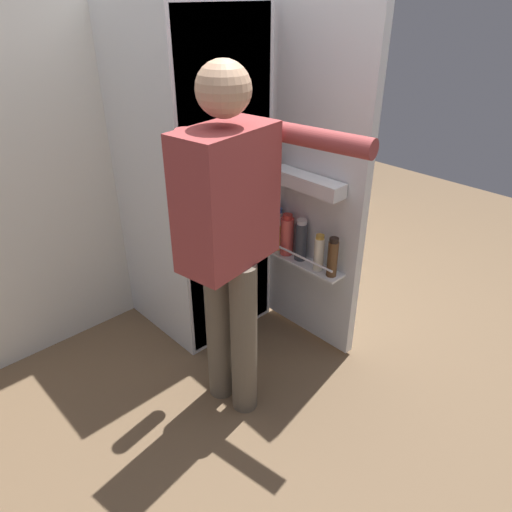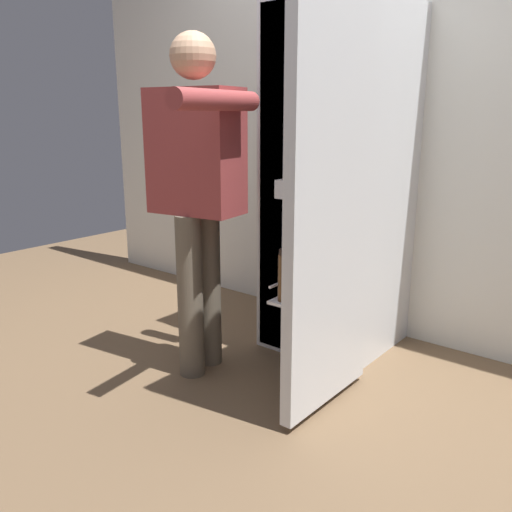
{
  "view_description": "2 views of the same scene",
  "coord_description": "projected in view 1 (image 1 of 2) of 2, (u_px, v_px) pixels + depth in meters",
  "views": [
    {
      "loc": [
        -1.45,
        -1.47,
        1.77
      ],
      "look_at": [
        -0.07,
        -0.02,
        0.65
      ],
      "focal_mm": 33.66,
      "sensor_mm": 36.0,
      "label": 1
    },
    {
      "loc": [
        1.41,
        -1.86,
        1.22
      ],
      "look_at": [
        -0.04,
        -0.07,
        0.61
      ],
      "focal_mm": 37.64,
      "sensor_mm": 36.0,
      "label": 2
    }
  ],
  "objects": [
    {
      "name": "kitchen_wall",
      "position": [
        148.0,
        98.0,
        2.64
      ],
      "size": [
        4.4,
        0.1,
        2.48
      ],
      "primitive_type": "cube",
      "color": "silver",
      "rests_on": "ground_plane"
    },
    {
      "name": "ground_plane",
      "position": [
        263.0,
        353.0,
        2.66
      ],
      "size": [
        6.64,
        6.64,
        0.0
      ],
      "primitive_type": "plane",
      "color": "brown"
    },
    {
      "name": "person",
      "position": [
        229.0,
        227.0,
        1.93
      ],
      "size": [
        0.59,
        0.67,
        1.56
      ],
      "color": "#665B4C",
      "rests_on": "ground_plane"
    },
    {
      "name": "refrigerator",
      "position": [
        202.0,
        180.0,
        2.57
      ],
      "size": [
        0.65,
        1.21,
        1.74
      ],
      "color": "silver",
      "rests_on": "ground_plane"
    }
  ]
}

